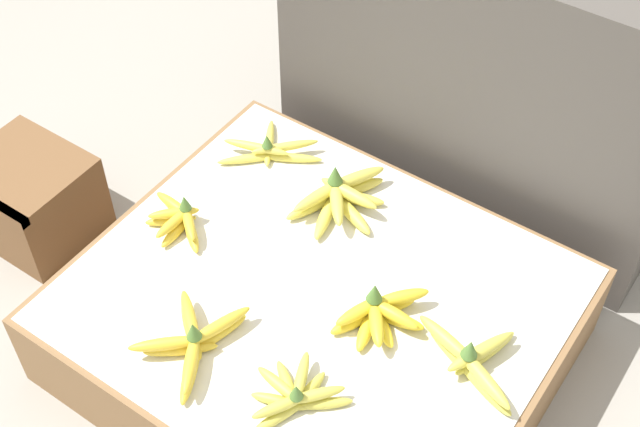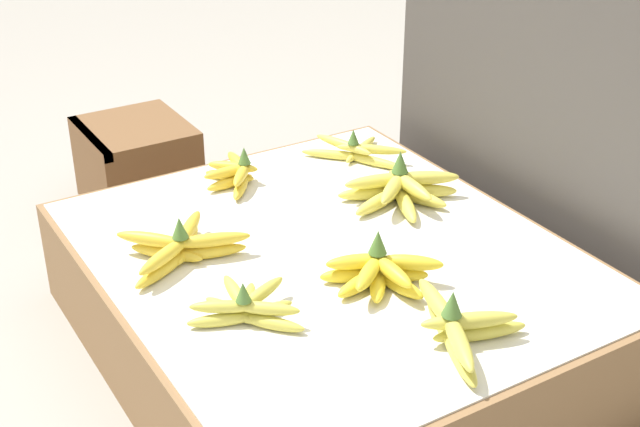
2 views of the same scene
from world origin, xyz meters
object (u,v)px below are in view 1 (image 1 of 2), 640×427
banana_bunch_middle_midright (380,315)px  banana_bunch_back_left (270,150)px  wooden_crate (31,198)px  banana_bunch_back_midleft (339,197)px  banana_bunch_middle_right (472,360)px  banana_bunch_front_midleft (193,341)px  banana_bunch_middle_left (179,218)px  banana_bunch_front_midright (295,395)px

banana_bunch_middle_midright → banana_bunch_back_left: banana_bunch_middle_midright is taller
wooden_crate → banana_bunch_back_midleft: 0.82m
banana_bunch_back_left → banana_bunch_middle_right: bearing=-20.6°
banana_bunch_front_midleft → banana_bunch_middle_left: banana_bunch_front_midleft is taller
banana_bunch_middle_right → banana_bunch_back_midleft: bearing=154.7°
wooden_crate → banana_bunch_back_left: (0.49, 0.38, 0.14)m
banana_bunch_middle_left → banana_bunch_back_midleft: 0.38m
banana_bunch_back_midleft → banana_bunch_middle_midright: bearing=-42.2°
banana_bunch_middle_left → banana_bunch_back_left: 0.31m
banana_bunch_front_midleft → banana_bunch_middle_left: 0.35m
wooden_crate → banana_bunch_middle_left: bearing=9.1°
banana_bunch_front_midleft → banana_bunch_front_midright: size_ratio=1.27×
banana_bunch_front_midleft → banana_bunch_middle_left: (-0.25, 0.24, -0.00)m
banana_bunch_middle_left → banana_bunch_middle_right: banana_bunch_middle_right is taller
banana_bunch_front_midright → banana_bunch_middle_right: banana_bunch_middle_right is taller
banana_bunch_front_midleft → banana_bunch_middle_midright: 0.39m
banana_bunch_middle_right → banana_bunch_back_midleft: (-0.47, 0.22, -0.00)m
wooden_crate → banana_bunch_back_midleft: banana_bunch_back_midleft is taller
banana_bunch_front_midright → banana_bunch_middle_midright: (0.04, 0.25, 0.01)m
banana_bunch_front_midleft → banana_bunch_middle_right: 0.57m
wooden_crate → banana_bunch_back_midleft: (0.73, 0.34, 0.15)m
banana_bunch_front_midleft → banana_bunch_back_midleft: (0.02, 0.51, 0.00)m
wooden_crate → banana_bunch_middle_right: 1.22m
banana_bunch_middle_left → banana_bunch_back_midleft: banana_bunch_back_midleft is taller
banana_bunch_middle_midright → banana_bunch_back_midleft: (-0.26, 0.23, 0.00)m
wooden_crate → banana_bunch_front_midleft: bearing=-13.5°
banana_bunch_middle_midright → wooden_crate: bearing=-174.0°
banana_bunch_middle_midright → banana_bunch_middle_left: bearing=-176.8°
banana_bunch_front_midright → banana_bunch_middle_left: (-0.49, 0.23, 0.00)m
banana_bunch_front_midleft → banana_bunch_middle_left: bearing=135.6°
wooden_crate → banana_bunch_middle_right: size_ratio=1.11×
wooden_crate → banana_bunch_middle_midright: bearing=6.0°
banana_bunch_front_midright → banana_bunch_middle_midright: size_ratio=0.97×
banana_bunch_middle_left → banana_bunch_middle_right: (0.74, 0.04, 0.01)m
banana_bunch_front_midleft → banana_bunch_back_midleft: bearing=87.6°
banana_bunch_back_left → banana_bunch_back_midleft: 0.24m
banana_bunch_front_midleft → banana_bunch_middle_midright: size_ratio=1.23×
banana_bunch_front_midright → banana_bunch_back_left: banana_bunch_front_midright is taller
banana_bunch_middle_midright → banana_bunch_back_midleft: size_ratio=0.78×
banana_bunch_middle_right → banana_bunch_back_left: banana_bunch_middle_right is taller
banana_bunch_front_midright → banana_bunch_back_midleft: banana_bunch_back_midleft is taller
banana_bunch_front_midleft → banana_bunch_back_left: size_ratio=1.09×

